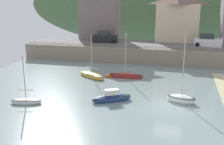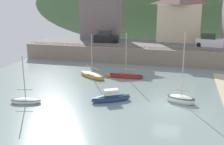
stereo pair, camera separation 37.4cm
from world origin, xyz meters
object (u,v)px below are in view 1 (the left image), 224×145
at_px(waterfront_building_centre, 178,17).
at_px(mooring_buoy, 108,76).
at_px(sailboat_white_hull, 125,76).
at_px(dinghy_open_wooden, 92,75).
at_px(sailboat_blue_trim, 181,99).
at_px(waterfront_building_left, 100,8).
at_px(parked_car_near_slipway, 105,38).
at_px(parked_car_by_wall, 208,41).
at_px(rowboat_small_beached, 112,98).
at_px(sailboat_far_left, 26,101).

height_order(waterfront_building_centre, mooring_buoy, waterfront_building_centre).
bearing_deg(sailboat_white_hull, dinghy_open_wooden, -169.07).
height_order(sailboat_white_hull, sailboat_blue_trim, sailboat_blue_trim).
distance_m(waterfront_building_left, waterfront_building_centre, 13.94).
xyz_separation_m(waterfront_building_left, parked_car_near_slipway, (2.16, -4.50, -4.64)).
xyz_separation_m(waterfront_building_centre, sailboat_blue_trim, (1.18, -23.89, -6.13)).
relative_size(sailboat_blue_trim, parked_car_near_slipway, 1.63).
bearing_deg(mooring_buoy, dinghy_open_wooden, -166.20).
distance_m(waterfront_building_centre, parked_car_near_slipway, 12.97).
relative_size(waterfront_building_centre, parked_car_by_wall, 1.88).
bearing_deg(mooring_buoy, rowboat_small_beached, -73.19).
xyz_separation_m(waterfront_building_centre, dinghy_open_wooden, (-9.89, -17.56, -6.21)).
height_order(waterfront_building_left, rowboat_small_beached, waterfront_building_left).
height_order(sailboat_blue_trim, mooring_buoy, sailboat_blue_trim).
height_order(waterfront_building_left, sailboat_white_hull, waterfront_building_left).
distance_m(waterfront_building_left, sailboat_far_left, 28.76).
bearing_deg(sailboat_blue_trim, sailboat_white_hull, 148.47).
xyz_separation_m(sailboat_blue_trim, parked_car_by_wall, (3.71, 19.39, 2.86)).
height_order(waterfront_building_left, sailboat_far_left, waterfront_building_left).
height_order(dinghy_open_wooden, sailboat_blue_trim, sailboat_blue_trim).
xyz_separation_m(waterfront_building_left, sailboat_far_left, (0.70, -27.73, -7.60)).
height_order(rowboat_small_beached, parked_car_by_wall, parked_car_by_wall).
distance_m(waterfront_building_left, parked_car_near_slipway, 6.81).
bearing_deg(sailboat_blue_trim, mooring_buoy, 157.54).
height_order(sailboat_blue_trim, parked_car_by_wall, sailboat_blue_trim).
bearing_deg(sailboat_blue_trim, waterfront_building_left, 136.89).
distance_m(waterfront_building_centre, rowboat_small_beached, 26.49).
xyz_separation_m(dinghy_open_wooden, sailboat_blue_trim, (11.08, -6.34, 0.08)).
distance_m(sailboat_white_hull, sailboat_far_left, 13.32).
bearing_deg(waterfront_building_centre, parked_car_by_wall, -42.57).
relative_size(waterfront_building_left, sailboat_blue_trim, 1.54).
bearing_deg(sailboat_white_hull, sailboat_blue_trim, -46.77).
xyz_separation_m(rowboat_small_beached, parked_car_near_slipway, (-6.33, 20.70, 2.86)).
bearing_deg(dinghy_open_wooden, sailboat_white_hull, 44.79).
bearing_deg(sailboat_blue_trim, dinghy_open_wooden, 164.88).
bearing_deg(sailboat_white_hull, sailboat_far_left, -124.67).
relative_size(rowboat_small_beached, mooring_buoy, 6.52).
distance_m(rowboat_small_beached, sailboat_blue_trim, 6.70).
distance_m(sailboat_far_left, dinghy_open_wooden, 10.69).
bearing_deg(waterfront_building_left, parked_car_near_slipway, -64.40).
distance_m(waterfront_building_left, sailboat_blue_trim, 29.22).
bearing_deg(parked_car_near_slipway, waterfront_building_left, 109.58).
xyz_separation_m(sailboat_white_hull, rowboat_small_beached, (0.32, -8.50, 0.09)).
bearing_deg(sailboat_far_left, dinghy_open_wooden, 58.87).
bearing_deg(parked_car_by_wall, sailboat_blue_trim, -94.52).
distance_m(waterfront_building_left, rowboat_small_beached, 27.63).
height_order(dinghy_open_wooden, parked_car_by_wall, dinghy_open_wooden).
relative_size(dinghy_open_wooden, parked_car_by_wall, 1.31).
xyz_separation_m(sailboat_white_hull, parked_car_by_wall, (10.61, 12.20, 2.94)).
height_order(waterfront_building_centre, sailboat_far_left, waterfront_building_centre).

